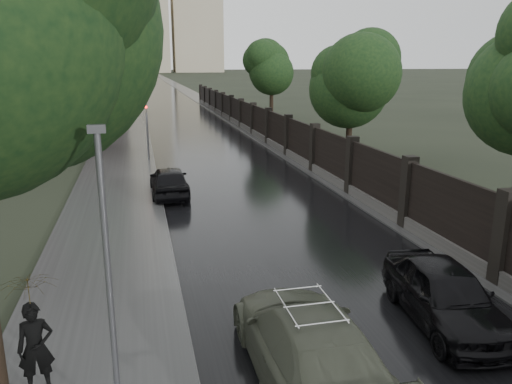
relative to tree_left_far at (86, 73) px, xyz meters
name	(u,v)px	position (x,y,z in m)	size (l,w,h in m)	color
road	(148,78)	(8.00, 160.00, -5.23)	(8.00, 420.00, 0.02)	black
sidewalk_left	(132,78)	(2.00, 160.00, -5.16)	(4.00, 420.00, 0.16)	#2D2D2D
verge_right	(163,78)	(13.50, 160.00, -5.20)	(3.00, 420.00, 0.08)	#2D2D2D
fence_right	(262,127)	(12.60, 2.01, -4.23)	(0.45, 75.72, 2.70)	#383533
tree_left_far	(86,73)	(0.00, 0.00, 0.00)	(4.25, 4.25, 7.39)	black
tree_right_b	(351,80)	(15.50, -8.00, -0.29)	(4.08, 4.08, 7.01)	black
tree_right_c	(272,73)	(15.50, 10.00, -0.29)	(4.08, 4.08, 7.01)	black
lamp_post	(109,285)	(2.60, -28.50, -2.57)	(0.25, 0.12, 5.11)	#59595E
traffic_light	(147,123)	(3.70, -5.01, -2.84)	(0.16, 0.32, 4.00)	#59595E
stalinist_tower	(139,2)	(8.00, 270.00, 33.14)	(92.00, 30.00, 159.00)	tan
volga_sedan	(308,344)	(6.07, -27.82, -4.47)	(2.15, 5.30, 1.54)	#464A3B
hatchback_left	(169,181)	(4.40, -13.47, -4.54)	(1.66, 4.13, 1.41)	black
car_right_near	(445,294)	(9.88, -26.52, -4.51)	(1.74, 4.31, 1.47)	black
pedestrian_umbrella	(30,301)	(1.16, -27.21, -3.30)	(1.14, 1.16, 2.68)	black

